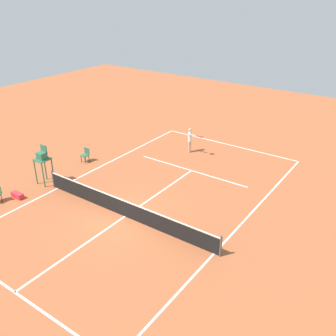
{
  "coord_description": "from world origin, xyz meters",
  "views": [
    {
      "loc": [
        -11.15,
        12.04,
        10.69
      ],
      "look_at": [
        0.51,
        -4.59,
        0.8
      ],
      "focal_mm": 40.05,
      "sensor_mm": 36.0,
      "label": 1
    }
  ],
  "objects_px": {
    "umpire_chair": "(42,159)",
    "courtside_chair_mid": "(85,154)",
    "tennis_ball": "(179,158)",
    "equipment_bag": "(17,195)",
    "player_serving": "(190,138)"
  },
  "relations": [
    {
      "from": "tennis_ball",
      "to": "umpire_chair",
      "type": "bearing_deg",
      "value": 59.08
    },
    {
      "from": "player_serving",
      "to": "umpire_chair",
      "type": "height_order",
      "value": "umpire_chair"
    },
    {
      "from": "umpire_chair",
      "to": "equipment_bag",
      "type": "bearing_deg",
      "value": 93.04
    },
    {
      "from": "tennis_ball",
      "to": "courtside_chair_mid",
      "type": "height_order",
      "value": "courtside_chair_mid"
    },
    {
      "from": "tennis_ball",
      "to": "equipment_bag",
      "type": "height_order",
      "value": "equipment_bag"
    },
    {
      "from": "umpire_chair",
      "to": "equipment_bag",
      "type": "height_order",
      "value": "umpire_chair"
    },
    {
      "from": "player_serving",
      "to": "umpire_chair",
      "type": "distance_m",
      "value": 10.09
    },
    {
      "from": "tennis_ball",
      "to": "courtside_chair_mid",
      "type": "distance_m",
      "value": 6.37
    },
    {
      "from": "tennis_ball",
      "to": "courtside_chair_mid",
      "type": "xyz_separation_m",
      "value": [
        4.86,
        4.08,
        0.5
      ]
    },
    {
      "from": "tennis_ball",
      "to": "umpire_chair",
      "type": "height_order",
      "value": "umpire_chair"
    },
    {
      "from": "umpire_chair",
      "to": "courtside_chair_mid",
      "type": "distance_m",
      "value": 3.72
    },
    {
      "from": "umpire_chair",
      "to": "equipment_bag",
      "type": "distance_m",
      "value": 2.52
    },
    {
      "from": "courtside_chair_mid",
      "to": "equipment_bag",
      "type": "distance_m",
      "value": 5.63
    },
    {
      "from": "player_serving",
      "to": "courtside_chair_mid",
      "type": "distance_m",
      "value": 7.32
    },
    {
      "from": "courtside_chair_mid",
      "to": "equipment_bag",
      "type": "bearing_deg",
      "value": 94.08
    }
  ]
}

